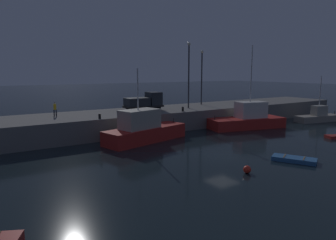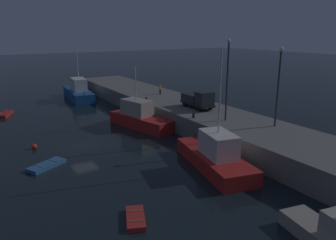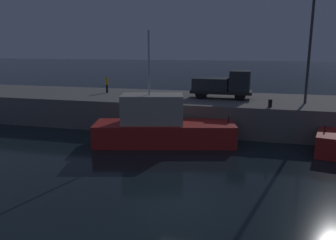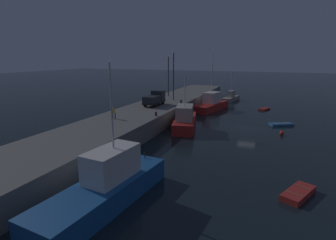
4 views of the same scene
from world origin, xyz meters
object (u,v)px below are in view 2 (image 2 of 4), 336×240
object	(u,v)px
utility_truck	(198,99)
bollard_west	(194,116)
lamp_post_east	(279,81)
dinghy_orange_near	(47,165)
fishing_trawler_red	(78,92)
fishing_boat_blue	(140,117)
dinghy_red_small	(136,218)
lamp_post_west	(227,75)
rowboat_white_mid	(5,114)
bollard_central	(146,99)
dockworker	(160,88)
fishing_boat_white	(215,156)
mooring_buoy_near	(34,146)

from	to	relation	value
utility_truck	bollard_west	distance (m)	5.10
lamp_post_east	dinghy_orange_near	bearing A→B (deg)	-108.75
fishing_trawler_red	fishing_boat_blue	world-z (taller)	fishing_trawler_red
dinghy_red_small	lamp_post_west	world-z (taller)	lamp_post_west
rowboat_white_mid	bollard_central	world-z (taller)	bollard_central
rowboat_white_mid	dockworker	xyz separation A→B (m)	(8.33, 21.87, 3.10)
fishing_trawler_red	bollard_west	world-z (taller)	fishing_trawler_red
dinghy_orange_near	bollard_central	world-z (taller)	bollard_central
fishing_boat_white	mooring_buoy_near	distance (m)	19.25
rowboat_white_mid	utility_truck	size ratio (longest dim) A/B	0.74
fishing_boat_blue	dockworker	world-z (taller)	fishing_boat_blue
fishing_boat_blue	lamp_post_east	bearing A→B (deg)	30.28
mooring_buoy_near	bollard_central	bearing A→B (deg)	107.95
fishing_trawler_red	mooring_buoy_near	distance (m)	26.49
lamp_post_west	fishing_boat_white	bearing A→B (deg)	-47.39
dockworker	bollard_west	size ratio (longest dim) A/B	2.78
mooring_buoy_near	utility_truck	world-z (taller)	utility_truck
fishing_trawler_red	utility_truck	size ratio (longest dim) A/B	2.37
lamp_post_west	fishing_boat_blue	bearing A→B (deg)	-150.60
dinghy_orange_near	bollard_central	xyz separation A→B (m)	(-10.97, 16.35, 2.52)
utility_truck	fishing_trawler_red	bearing A→B (deg)	-162.70
dinghy_orange_near	dinghy_red_small	world-z (taller)	dinghy_orange_near
fishing_trawler_red	bollard_central	distance (m)	18.83
utility_truck	fishing_boat_white	bearing A→B (deg)	-30.10
lamp_post_east	bollard_west	xyz separation A→B (m)	(-7.25, -5.33, -4.48)
dinghy_red_small	bollard_west	size ratio (longest dim) A/B	5.16
lamp_post_east	rowboat_white_mid	bearing A→B (deg)	-142.89
lamp_post_west	lamp_post_east	size ratio (longest dim) A/B	1.09
dockworker	rowboat_white_mid	bearing A→B (deg)	-110.85
fishing_trawler_red	bollard_central	size ratio (longest dim) A/B	22.13
fishing_trawler_red	rowboat_white_mid	bearing A→B (deg)	-64.21
mooring_buoy_near	utility_truck	xyz separation A→B (m)	(2.17, 20.05, 3.30)
fishing_boat_white	dinghy_red_small	size ratio (longest dim) A/B	3.57
lamp_post_east	fishing_boat_white	bearing A→B (deg)	-84.30
fishing_boat_blue	dinghy_orange_near	distance (m)	15.22
fishing_boat_blue	utility_truck	size ratio (longest dim) A/B	1.98
utility_truck	dockworker	bearing A→B (deg)	175.83
rowboat_white_mid	dinghy_red_small	size ratio (longest dim) A/B	1.25
fishing_trawler_red	dinghy_red_small	bearing A→B (deg)	-12.12
utility_truck	bollard_central	size ratio (longest dim) A/B	9.33
fishing_trawler_red	dockworker	world-z (taller)	fishing_trawler_red
fishing_boat_blue	dockworker	distance (m)	10.70
dinghy_orange_near	fishing_boat_white	bearing A→B (deg)	57.71
fishing_boat_white	dockworker	size ratio (longest dim) A/B	6.64
lamp_post_east	bollard_west	size ratio (longest dim) A/B	14.01
fishing_boat_blue	fishing_boat_white	xyz separation A→B (m)	(15.48, -0.23, -0.13)
lamp_post_west	lamp_post_east	world-z (taller)	lamp_post_west
lamp_post_west	bollard_west	xyz separation A→B (m)	(-2.70, -2.47, -4.87)
rowboat_white_mid	lamp_post_east	world-z (taller)	lamp_post_east
rowboat_white_mid	lamp_post_east	bearing A→B (deg)	37.11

